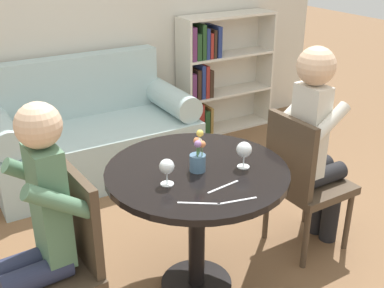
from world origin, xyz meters
name	(u,v)px	position (x,y,z in m)	size (l,w,h in m)	color
ground_plane	(196,286)	(0.00, 0.00, 0.00)	(16.00, 16.00, 0.00)	brown
round_table	(197,195)	(0.00, 0.00, 0.60)	(0.94, 0.94, 0.75)	black
couch	(92,136)	(0.00, 1.66, 0.31)	(1.61, 0.80, 0.92)	#A8C1C1
bookshelf_right	(213,75)	(1.34, 1.92, 0.57)	(0.96, 0.28, 1.14)	silver
chair_left	(60,259)	(-0.74, -0.03, 0.49)	(0.45, 0.45, 0.90)	#473828
chair_right	(302,178)	(0.74, 0.00, 0.49)	(0.43, 0.43, 0.90)	#473828
person_left	(36,237)	(-0.83, -0.04, 0.65)	(0.43, 0.36, 1.25)	#282D47
person_right	(316,144)	(0.82, 0.01, 0.70)	(0.42, 0.35, 1.29)	black
wine_glass_left	(167,167)	(-0.20, -0.06, 0.84)	(0.07, 0.07, 0.13)	white
wine_glass_right	(244,150)	(0.22, -0.10, 0.84)	(0.08, 0.08, 0.14)	white
flower_vase	(198,156)	(0.00, -0.02, 0.83)	(0.08, 0.08, 0.21)	slate
knife_left_setting	(237,201)	(-0.01, -0.36, 0.75)	(0.19, 0.05, 0.00)	silver
fork_left_setting	(199,203)	(-0.16, -0.29, 0.75)	(0.16, 0.12, 0.00)	silver
knife_right_setting	(223,187)	(0.01, -0.22, 0.75)	(0.19, 0.04, 0.00)	silver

